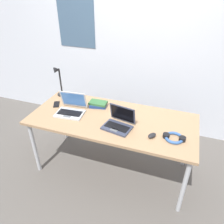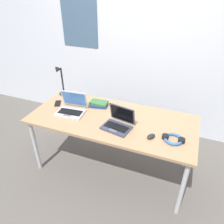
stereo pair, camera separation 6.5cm
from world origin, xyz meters
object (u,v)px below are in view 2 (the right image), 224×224
laptop_back_right (72,108)px  headphones (173,139)px  computer_mouse (151,136)px  pill_bottle (75,98)px  desk_lamp (61,81)px  laptop_mid_desk (118,123)px  cell_phone (58,103)px  book_stack (99,104)px

laptop_back_right → headphones: (1.15, -0.10, -0.03)m
laptop_back_right → computer_mouse: laptop_back_right is taller
headphones → pill_bottle: (-1.25, 0.35, 0.03)m
pill_bottle → desk_lamp: bearing=162.6°
desk_lamp → pill_bottle: bearing=-17.4°
laptop_mid_desk → pill_bottle: (-0.69, 0.33, -0.00)m
computer_mouse → cell_phone: bearing=-161.0°
computer_mouse → cell_phone: (-1.20, 0.24, -0.01)m
computer_mouse → pill_bottle: bearing=-170.1°
laptop_mid_desk → pill_bottle: 0.77m
desk_lamp → laptop_back_right: desk_lamp is taller
cell_phone → pill_bottle: bearing=17.2°
laptop_mid_desk → computer_mouse: (0.35, -0.05, -0.03)m
computer_mouse → book_stack: (-0.71, 0.37, 0.01)m
desk_lamp → book_stack: 0.59m
laptop_back_right → laptop_mid_desk: size_ratio=1.03×
laptop_mid_desk → headphones: size_ratio=1.50×
pill_bottle → cell_phone: bearing=-136.5°
laptop_back_right → laptop_mid_desk: 0.60m
headphones → book_stack: book_stack is taller
headphones → pill_bottle: size_ratio=2.71×
book_stack → desk_lamp: bearing=171.1°
book_stack → laptop_mid_desk: bearing=-41.3°
laptop_back_right → headphones: size_ratio=1.54×
desk_lamp → cell_phone: bearing=-72.5°
pill_bottle → book_stack: size_ratio=0.37×
cell_phone → headphones: size_ratio=0.64×
cell_phone → book_stack: bearing=-11.4°
laptop_back_right → pill_bottle: 0.27m
desk_lamp → laptop_mid_desk: size_ratio=1.25×
laptop_mid_desk → desk_lamp: bearing=156.3°
cell_phone → pill_bottle: size_ratio=1.72×
computer_mouse → book_stack: size_ratio=0.45×
desk_lamp → laptop_mid_desk: desk_lamp is taller
pill_bottle → laptop_mid_desk: bearing=-25.6°
pill_bottle → book_stack: bearing=-3.0°
laptop_back_right → book_stack: laptop_back_right is taller
computer_mouse → pill_bottle: (-1.04, 0.38, 0.02)m
laptop_back_right → computer_mouse: bearing=-8.2°
laptop_mid_desk → headphones: bearing=-1.5°
desk_lamp → computer_mouse: (1.27, -0.45, -0.18)m
computer_mouse → pill_bottle: 1.11m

